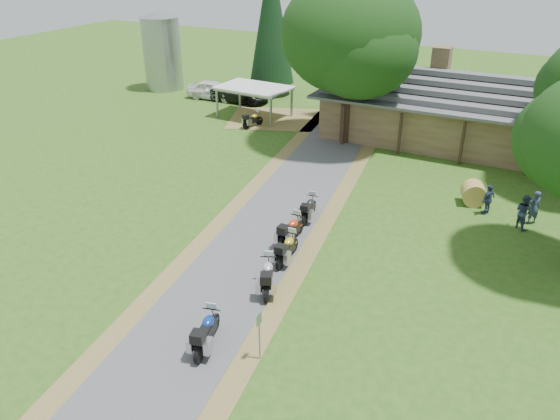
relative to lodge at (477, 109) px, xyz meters
The scene contains 21 objects.
ground 24.86m from the lodge, 104.04° to the right, with size 120.00×120.00×0.00m, color #2C5518.
driveway 21.17m from the lodge, 108.00° to the right, with size 46.00×46.00×0.00m, color #4C4C4F.
lodge is the anchor object (origin of this frame).
silo 28.80m from the lodge, behind, with size 3.47×3.47×7.05m, color gray.
carport 16.80m from the lodge, behind, with size 5.60×3.73×2.43m, color silver, non-canonical shape.
car_white_sedan 22.59m from the lodge, behind, with size 6.07×2.56×2.02m, color white.
car_dark_suv 20.14m from the lodge, behind, with size 5.92×2.52×2.27m, color black.
motorcycle_row_a 26.73m from the lodge, 100.05° to the right, with size 2.09×0.68×1.43m, color navy, non-canonical shape.
motorcycle_row_b 22.70m from the lodge, 101.20° to the right, with size 2.14×0.70×1.46m, color #B5B7BE, non-canonical shape.
motorcycle_row_c 20.47m from the lodge, 103.23° to the right, with size 1.99×0.65×1.36m, color gold, non-canonical shape.
motorcycle_row_d 19.12m from the lodge, 105.94° to the right, with size 2.11×0.69×1.44m, color red, non-canonical shape.
motorcycle_row_e 16.73m from the lodge, 109.17° to the right, with size 1.92×0.63×1.31m, color black, non-canonical shape.
motorcycle_carport_a 16.10m from the lodge, 165.92° to the right, with size 1.80×0.59×1.23m, color gold, non-canonical shape.
person_a 12.09m from the lodge, 66.46° to the right, with size 0.60×0.43×2.11m, color #2E3A58.
person_b 12.65m from the lodge, 69.58° to the right, with size 0.60×0.43×2.12m, color #2E3A58.
person_c 11.33m from the lodge, 76.58° to the right, with size 0.55×0.40×1.94m, color #2E3A58.
hay_bale 10.35m from the lodge, 80.16° to the right, with size 1.26×1.26×1.15m, color olive.
sign_post 26.18m from the lodge, 95.85° to the right, with size 0.35×0.06×1.95m, color gray, non-canonical shape.
oak_lodge_left 9.64m from the lodge, 154.01° to the right, with size 9.09×9.09×11.96m, color black, non-canonical shape.
cedar_near 10.71m from the lodge, 168.57° to the left, with size 4.28×4.28×13.42m, color black.
cedar_far 19.92m from the lodge, 163.89° to the left, with size 4.00×4.00×12.44m, color black.
Camera 1 is at (10.57, -14.63, 13.16)m, focal length 35.00 mm.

